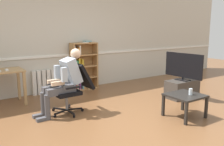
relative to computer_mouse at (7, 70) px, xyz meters
name	(u,v)px	position (x,y,z in m)	size (l,w,h in m)	color
ground_plane	(131,119)	(1.67, -2.03, -0.77)	(18.00, 18.00, 0.00)	brown
back_wall	(69,38)	(1.67, 0.62, 0.58)	(12.00, 0.13, 2.70)	beige
computer_mouse	(7,70)	(0.00, 0.00, 0.00)	(0.06, 0.10, 0.03)	white
bookshelf	(82,67)	(1.93, 0.41, -0.16)	(0.71, 0.29, 1.29)	#AD7F4C
radiator	(46,82)	(0.98, 0.51, -0.47)	(0.69, 0.08, 0.60)	white
office_chair	(74,86)	(1.00, -1.07, -0.25)	(0.84, 0.62, 0.95)	black
person_seated	(64,80)	(0.79, -1.08, -0.12)	(0.95, 0.40, 1.24)	#4C4C51
tv_stand	(182,89)	(3.53, -1.60, -0.57)	(0.80, 0.41, 0.41)	#3D3833
tv_screen	(183,66)	(3.53, -1.60, -0.02)	(0.22, 0.99, 0.64)	black
coffee_table	(185,98)	(2.55, -2.47, -0.41)	(0.61, 0.58, 0.43)	black
drinking_glass	(191,92)	(2.62, -2.54, -0.29)	(0.07, 0.07, 0.12)	silver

